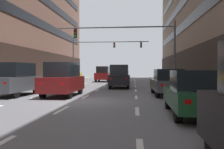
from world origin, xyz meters
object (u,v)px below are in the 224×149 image
car_parked_1 (195,93)px  car_parked_2 (168,82)px  car_driving_2 (63,79)px  pedestrian_0 (174,76)px  traffic_signal_0 (136,40)px  traffic_signal_1 (100,50)px  car_driving_0 (103,74)px  taxi_driving_1 (122,77)px  car_driving_3 (119,76)px  car_driving_4 (15,79)px  taxi_driving_5 (71,75)px

car_parked_1 → car_parked_2: size_ratio=0.95×
car_driving_2 → pedestrian_0: 15.36m
car_driving_2 → traffic_signal_0: size_ratio=0.41×
traffic_signal_0 → pedestrian_0: size_ratio=6.79×
car_driving_2 → traffic_signal_1: traffic_signal_1 is taller
car_driving_2 → traffic_signal_1: size_ratio=0.37×
car_parked_2 → traffic_signal_0: (-2.10, 6.17, 3.55)m
car_driving_0 → car_driving_2: bearing=-90.3°
taxi_driving_1 → pedestrian_0: (5.95, -2.46, 0.23)m
taxi_driving_1 → car_driving_3: 7.40m
car_driving_4 → car_parked_1: size_ratio=1.01×
traffic_signal_0 → traffic_signal_1: 16.59m
taxi_driving_5 → traffic_signal_0: (8.02, -7.19, 3.29)m
car_parked_2 → taxi_driving_1: bearing=105.2°
car_driving_2 → taxi_driving_5: size_ratio=0.96×
car_parked_1 → traffic_signal_0: (-2.09, 13.28, 3.59)m
car_driving_0 → pedestrian_0: bearing=-38.2°
traffic_signal_1 → car_driving_0: bearing=-74.8°
car_driving_3 → traffic_signal_0: bearing=-9.5°
car_driving_0 → traffic_signal_1: (-0.94, 3.46, 3.79)m
car_driving_4 → taxi_driving_5: taxi_driving_5 is taller
car_driving_4 → traffic_signal_1: (2.34, 22.95, 3.82)m
car_driving_2 → traffic_signal_0: traffic_signal_0 is taller
car_driving_3 → traffic_signal_0: (1.52, -0.25, 3.33)m
car_driving_3 → car_driving_0: bearing=104.4°
traffic_signal_1 → car_driving_2: bearing=-87.9°
car_driving_3 → car_parked_2: car_driving_3 is taller
car_driving_2 → car_parked_1: car_driving_2 is taller
taxi_driving_5 → car_parked_1: size_ratio=1.04×
taxi_driving_1 → taxi_driving_5: (-6.37, -0.47, 0.27)m
car_driving_3 → car_driving_4: 9.87m
car_driving_2 → taxi_driving_5: (-3.34, 14.46, 0.04)m
pedestrian_0 → traffic_signal_0: bearing=-129.6°
car_driving_0 → car_parked_1: car_driving_0 is taller
car_driving_3 → car_parked_1: 14.01m
car_driving_0 → car_driving_3: size_ratio=1.01×
taxi_driving_5 → car_parked_2: 16.75m
car_parked_2 → car_driving_3: bearing=119.4°
car_driving_0 → car_driving_4: car_driving_0 is taller
car_parked_1 → pedestrian_0: bearing=83.2°
traffic_signal_1 → pedestrian_0: (9.81, -10.44, -3.82)m
car_driving_4 → car_driving_0: bearing=80.4°
car_parked_1 → traffic_signal_0: bearing=99.0°
car_driving_4 → taxi_driving_1: bearing=67.5°
car_driving_2 → pedestrian_0: car_driving_2 is taller
car_parked_2 → traffic_signal_0: traffic_signal_0 is taller
car_driving_0 → car_parked_2: 19.53m
car_driving_4 → car_driving_3: bearing=50.0°
car_parked_1 → traffic_signal_1: bearing=104.7°
car_driving_3 → car_driving_4: bearing=-130.0°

